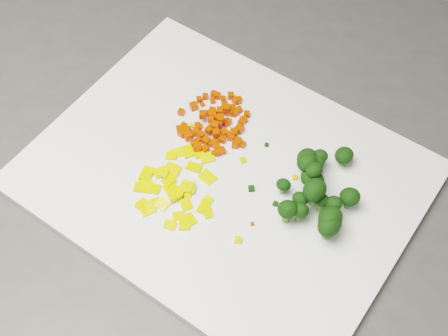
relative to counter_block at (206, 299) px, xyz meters
The scene contains 144 objects.
counter_block is the anchor object (origin of this frame).
cutting_board 0.46m from the counter_block, ahead, with size 0.46×0.36×0.01m, color white.
carrot_pile 0.48m from the counter_block, 96.12° to the left, with size 0.10×0.10×0.03m, color red, non-canonical shape.
pepper_pile 0.47m from the counter_block, 91.25° to the right, with size 0.12×0.12×0.02m, color yellow, non-canonical shape.
broccoli_pile 0.51m from the counter_block, ahead, with size 0.12×0.12×0.06m, color black, non-canonical shape.
carrot_cube_0 0.47m from the counter_block, 44.75° to the left, with size 0.01×0.01×0.01m, color red.
carrot_cube_1 0.47m from the counter_block, 74.42° to the left, with size 0.01×0.01×0.01m, color red.
carrot_cube_2 0.47m from the counter_block, 123.72° to the left, with size 0.01×0.01×0.01m, color red.
carrot_cube_3 0.48m from the counter_block, 90.82° to the left, with size 0.01×0.01×0.01m, color red.
carrot_cube_4 0.48m from the counter_block, 108.77° to the left, with size 0.01×0.01×0.01m, color red.
carrot_cube_5 0.47m from the counter_block, 93.63° to the left, with size 0.01×0.01×0.01m, color red.
carrot_cube_6 0.47m from the counter_block, 45.49° to the left, with size 0.01×0.01×0.01m, color red.
carrot_cube_7 0.47m from the counter_block, 74.91° to the left, with size 0.01×0.01×0.01m, color red.
carrot_cube_8 0.47m from the counter_block, 69.12° to the left, with size 0.01×0.01×0.01m, color red.
carrot_cube_9 0.47m from the counter_block, 124.81° to the left, with size 0.01×0.01×0.01m, color red.
carrot_cube_10 0.47m from the counter_block, 45.82° to the left, with size 0.01×0.01×0.01m, color red.
carrot_cube_11 0.47m from the counter_block, 112.94° to the left, with size 0.01×0.01×0.01m, color red.
carrot_cube_12 0.47m from the counter_block, 71.02° to the left, with size 0.01×0.01×0.01m, color red.
carrot_cube_13 0.47m from the counter_block, 80.90° to the left, with size 0.01×0.01×0.01m, color red.
carrot_cube_14 0.47m from the counter_block, 93.68° to the left, with size 0.01×0.01×0.01m, color red.
carrot_cube_15 0.47m from the counter_block, 149.08° to the left, with size 0.01×0.01×0.01m, color red.
carrot_cube_16 0.47m from the counter_block, 96.33° to the left, with size 0.01×0.01×0.01m, color red.
carrot_cube_17 0.47m from the counter_block, 146.19° to the left, with size 0.01×0.01×0.01m, color red.
carrot_cube_18 0.47m from the counter_block, 76.67° to the left, with size 0.01×0.01×0.01m, color red.
carrot_cube_19 0.48m from the counter_block, 93.08° to the left, with size 0.01×0.01×0.01m, color red.
carrot_cube_20 0.47m from the counter_block, 106.46° to the left, with size 0.01×0.01×0.01m, color red.
carrot_cube_21 0.48m from the counter_block, 114.46° to the left, with size 0.01×0.01×0.01m, color red.
carrot_cube_22 0.48m from the counter_block, 92.58° to the left, with size 0.01×0.01×0.01m, color red.
carrot_cube_23 0.47m from the counter_block, 137.75° to the left, with size 0.01×0.01×0.01m, color red.
carrot_cube_24 0.47m from the counter_block, 83.85° to the left, with size 0.01×0.01×0.01m, color red.
carrot_cube_25 0.47m from the counter_block, 120.01° to the left, with size 0.01×0.01×0.01m, color red.
carrot_cube_26 0.48m from the counter_block, 91.63° to the left, with size 0.01×0.01×0.01m, color red.
carrot_cube_27 0.47m from the counter_block, 138.66° to the left, with size 0.01×0.01×0.01m, color red.
carrot_cube_28 0.47m from the counter_block, 141.13° to the left, with size 0.01×0.01×0.01m, color red.
carrot_cube_29 0.47m from the counter_block, 73.78° to the left, with size 0.01×0.01×0.01m, color red.
carrot_cube_30 0.47m from the counter_block, 60.56° to the left, with size 0.01×0.01×0.01m, color red.
carrot_cube_31 0.48m from the counter_block, 95.05° to the left, with size 0.01×0.01×0.01m, color red.
carrot_cube_32 0.48m from the counter_block, 83.79° to the left, with size 0.01×0.01×0.01m, color red.
carrot_cube_33 0.48m from the counter_block, 90.40° to the left, with size 0.01×0.01×0.01m, color red.
carrot_cube_34 0.48m from the counter_block, 90.80° to the left, with size 0.01×0.01×0.01m, color red.
carrot_cube_35 0.48m from the counter_block, 115.08° to the left, with size 0.01×0.01×0.01m, color red.
carrot_cube_36 0.48m from the counter_block, 102.71° to the left, with size 0.01×0.01×0.01m, color red.
carrot_cube_37 0.47m from the counter_block, 123.64° to the left, with size 0.01×0.01×0.01m, color red.
carrot_cube_38 0.48m from the counter_block, 119.86° to the left, with size 0.01×0.01×0.01m, color red.
carrot_cube_39 0.47m from the counter_block, 85.99° to the left, with size 0.01×0.01×0.01m, color red.
carrot_cube_40 0.47m from the counter_block, 53.61° to the left, with size 0.01×0.01×0.01m, color red.
carrot_cube_41 0.48m from the counter_block, 97.55° to the left, with size 0.01×0.01×0.01m, color red.
carrot_cube_42 0.48m from the counter_block, 101.09° to the left, with size 0.01×0.01×0.01m, color red.
carrot_cube_43 0.47m from the counter_block, 90.12° to the left, with size 0.01×0.01×0.01m, color red.
carrot_cube_44 0.47m from the counter_block, 66.05° to the left, with size 0.01×0.01×0.01m, color red.
carrot_cube_45 0.48m from the counter_block, 108.96° to the left, with size 0.01×0.01×0.01m, color red.
carrot_cube_46 0.47m from the counter_block, 77.77° to the left, with size 0.01×0.01×0.01m, color red.
carrot_cube_47 0.48m from the counter_block, 105.99° to the left, with size 0.01×0.01×0.01m, color red.
carrot_cube_48 0.47m from the counter_block, 98.23° to the left, with size 0.01×0.01×0.01m, color red.
carrot_cube_49 0.47m from the counter_block, 86.11° to the left, with size 0.01×0.01×0.01m, color red.
carrot_cube_50 0.47m from the counter_block, 121.84° to the left, with size 0.01×0.01×0.01m, color red.
carrot_cube_51 0.47m from the counter_block, 51.36° to the left, with size 0.01×0.01×0.01m, color red.
carrot_cube_52 0.47m from the counter_block, 68.63° to the left, with size 0.01×0.01×0.01m, color red.
carrot_cube_53 0.47m from the counter_block, 121.25° to the left, with size 0.01×0.01×0.01m, color red.
carrot_cube_54 0.47m from the counter_block, 126.79° to the left, with size 0.01×0.01×0.01m, color red.
carrot_cube_55 0.47m from the counter_block, 142.34° to the left, with size 0.01×0.01×0.01m, color red.
carrot_cube_56 0.47m from the counter_block, 71.18° to the left, with size 0.01×0.01×0.01m, color red.
carrot_cube_57 0.48m from the counter_block, 108.79° to the left, with size 0.01×0.01×0.01m, color red.
carrot_cube_58 0.48m from the counter_block, 103.16° to the left, with size 0.01×0.01×0.01m, color red.
carrot_cube_59 0.47m from the counter_block, 123.89° to the left, with size 0.01×0.01×0.01m, color red.
carrot_cube_60 0.48m from the counter_block, 77.08° to the left, with size 0.01×0.01×0.01m, color red.
carrot_cube_61 0.47m from the counter_block, 139.54° to the left, with size 0.01×0.01×0.01m, color red.
carrot_cube_62 0.47m from the counter_block, 99.62° to the left, with size 0.01×0.01×0.01m, color red.
carrot_cube_63 0.47m from the counter_block, 117.99° to the left, with size 0.01×0.01×0.01m, color red.
carrot_cube_64 0.47m from the counter_block, 48.63° to the left, with size 0.01×0.01×0.01m, color red.
carrot_cube_65 0.47m from the counter_block, 85.26° to the left, with size 0.01×0.01×0.01m, color red.
carrot_cube_66 0.47m from the counter_block, 149.30° to the left, with size 0.01×0.01×0.01m, color red.
carrot_cube_67 0.48m from the counter_block, 89.71° to the left, with size 0.01×0.01×0.01m, color red.
carrot_cube_68 0.48m from the counter_block, 85.00° to the left, with size 0.01×0.01×0.01m, color red.
carrot_cube_69 0.47m from the counter_block, 136.34° to the left, with size 0.01×0.01×0.01m, color red.
carrot_cube_70 0.48m from the counter_block, 90.35° to the left, with size 0.01×0.01×0.01m, color red.
carrot_cube_71 0.47m from the counter_block, 97.99° to the left, with size 0.01×0.01×0.01m, color red.
carrot_cube_72 0.48m from the counter_block, 96.84° to the left, with size 0.01×0.01×0.01m, color red.
pepper_chunk_0 0.47m from the counter_block, 50.51° to the right, with size 0.02×0.01×0.01m, color yellow.
pepper_chunk_1 0.47m from the counter_block, 70.19° to the right, with size 0.01×0.01×0.00m, color yellow.
pepper_chunk_2 0.47m from the counter_block, 52.82° to the right, with size 0.02×0.01×0.00m, color yellow.
pepper_chunk_3 0.47m from the counter_block, 91.13° to the right, with size 0.01×0.01×0.00m, color yellow.
pepper_chunk_4 0.47m from the counter_block, 85.59° to the right, with size 0.02×0.01×0.00m, color yellow.
pepper_chunk_5 0.47m from the counter_block, 127.49° to the right, with size 0.01×0.01×0.00m, color yellow.
pepper_chunk_6 0.47m from the counter_block, 120.07° to the right, with size 0.02×0.01×0.00m, color yellow.
pepper_chunk_7 0.47m from the counter_block, 131.91° to the right, with size 0.01×0.02×0.00m, color yellow.
pepper_chunk_8 0.47m from the counter_block, 115.92° to the right, with size 0.02×0.01×0.00m, color yellow.
pepper_chunk_9 0.47m from the counter_block, 48.29° to the right, with size 0.01×0.01×0.00m, color yellow.
pepper_chunk_10 0.47m from the counter_block, 104.63° to the right, with size 0.01×0.01×0.00m, color yellow.
pepper_chunk_11 0.47m from the counter_block, 102.27° to the right, with size 0.02×0.02×0.00m, color yellow.
pepper_chunk_12 0.47m from the counter_block, 115.73° to the right, with size 0.02×0.01×0.00m, color yellow.
pepper_chunk_13 0.46m from the counter_block, 76.81° to the right, with size 0.02×0.01×0.00m, color yellow.
pepper_chunk_14 0.47m from the counter_block, 155.34° to the right, with size 0.01×0.01×0.00m, color yellow.
pepper_chunk_15 0.47m from the counter_block, 95.66° to the right, with size 0.02×0.02×0.00m, color yellow.
pepper_chunk_16 0.47m from the counter_block, 68.15° to the right, with size 0.01×0.01×0.00m, color yellow.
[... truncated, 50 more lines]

